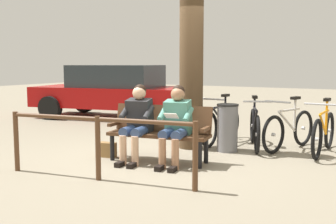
{
  "coord_description": "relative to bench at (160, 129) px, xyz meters",
  "views": [
    {
      "loc": [
        -3.38,
        5.62,
        1.54
      ],
      "look_at": [
        -0.08,
        -0.14,
        0.75
      ],
      "focal_mm": 44.63,
      "sensor_mm": 36.0,
      "label": 1
    }
  ],
  "objects": [
    {
      "name": "parked_car",
      "position": [
        3.81,
        -3.77,
        0.27
      ],
      "size": [
        4.46,
        2.61,
        1.47
      ],
      "rotation": [
        0.0,
        0.0,
        0.19
      ],
      "color": "#A50C0C",
      "rests_on": "ground"
    },
    {
      "name": "bicycle_green",
      "position": [
        -1.55,
        -1.86,
        -0.15
      ],
      "size": [
        0.61,
        1.63,
        0.94
      ],
      "rotation": [
        0.0,
        0.0,
        1.29
      ],
      "color": "black",
      "rests_on": "ground"
    },
    {
      "name": "litter_bin",
      "position": [
        -0.65,
        -1.18,
        -0.09
      ],
      "size": [
        0.38,
        0.38,
        0.83
      ],
      "color": "slate",
      "rests_on": "ground"
    },
    {
      "name": "bench",
      "position": [
        0.0,
        0.0,
        0.0
      ],
      "size": [
        1.65,
        0.72,
        0.87
      ],
      "rotation": [
        0.0,
        0.0,
        0.15
      ],
      "color": "#51331E",
      "rests_on": "ground"
    },
    {
      "name": "bicycle_red",
      "position": [
        -0.97,
        -1.71,
        -0.15
      ],
      "size": [
        0.73,
        1.58,
        0.94
      ],
      "rotation": [
        0.0,
        0.0,
        1.96
      ],
      "color": "black",
      "rests_on": "ground"
    },
    {
      "name": "bicycle_black",
      "position": [
        -2.14,
        -1.79,
        -0.15
      ],
      "size": [
        0.48,
        1.68,
        0.94
      ],
      "rotation": [
        0.0,
        0.0,
        1.54
      ],
      "color": "black",
      "rests_on": "ground"
    },
    {
      "name": "person_reading",
      "position": [
        -0.34,
        0.11,
        0.16
      ],
      "size": [
        0.53,
        0.81,
        1.2
      ],
      "rotation": [
        0.0,
        0.0,
        0.15
      ],
      "color": "#4C8C7A",
      "rests_on": "ground"
    },
    {
      "name": "ground_plane",
      "position": [
        0.07,
        -0.08,
        -0.51
      ],
      "size": [
        40.0,
        40.0,
        0.0
      ],
      "primitive_type": "plane",
      "color": "gray"
    },
    {
      "name": "person_companion",
      "position": [
        0.29,
        0.21,
        0.16
      ],
      "size": [
        0.53,
        0.81,
        1.2
      ],
      "rotation": [
        0.0,
        0.0,
        0.15
      ],
      "color": "#262628",
      "rests_on": "ground"
    },
    {
      "name": "tree_trunk",
      "position": [
        0.04,
        -1.14,
        1.44
      ],
      "size": [
        0.42,
        0.42,
        3.9
      ],
      "primitive_type": "cylinder",
      "color": "#4C3823",
      "rests_on": "ground"
    },
    {
      "name": "bicycle_silver",
      "position": [
        -0.28,
        -1.79,
        -0.15
      ],
      "size": [
        0.48,
        1.68,
        0.94
      ],
      "rotation": [
        0.0,
        0.0,
        1.53
      ],
      "color": "black",
      "rests_on": "ground"
    },
    {
      "name": "handbag",
      "position": [
        0.89,
        0.22,
        -0.39
      ],
      "size": [
        0.32,
        0.18,
        0.24
      ],
      "primitive_type": "cube",
      "rotation": [
        0.0,
        0.0,
        0.14
      ],
      "color": "olive",
      "rests_on": "ground"
    },
    {
      "name": "railing_fence",
      "position": [
        0.14,
        1.35,
        0.07
      ],
      "size": [
        2.7,
        0.47,
        0.85
      ],
      "rotation": [
        0.0,
        0.0,
        0.15
      ],
      "color": "#51331E",
      "rests_on": "ground"
    }
  ]
}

